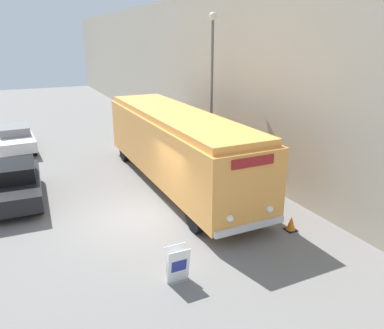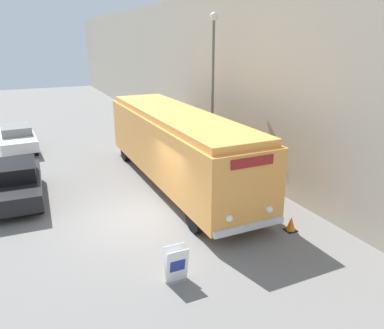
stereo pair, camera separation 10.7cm
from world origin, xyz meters
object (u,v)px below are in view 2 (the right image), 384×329
(sign_board, at_px, (176,265))
(streetlamp, at_px, (213,72))
(parked_car_near, at_px, (14,182))
(parked_car_mid, at_px, (17,137))
(traffic_cone, at_px, (291,224))
(vintage_bus, at_px, (177,144))

(sign_board, bearing_deg, streetlamp, 56.47)
(streetlamp, bearing_deg, sign_board, -123.53)
(parked_car_near, relative_size, parked_car_mid, 0.94)
(sign_board, height_order, parked_car_mid, parked_car_mid)
(streetlamp, relative_size, traffic_cone, 14.27)
(vintage_bus, bearing_deg, sign_board, -113.27)
(sign_board, xyz_separation_m, parked_car_near, (-3.66, 7.36, 0.28))
(streetlamp, bearing_deg, vintage_bus, -148.79)
(traffic_cone, bearing_deg, vintage_bus, 107.61)
(streetlamp, xyz_separation_m, traffic_cone, (-0.73, -6.94, -4.30))
(streetlamp, relative_size, parked_car_mid, 1.49)
(parked_car_mid, relative_size, traffic_cone, 9.60)
(vintage_bus, height_order, streetlamp, streetlamp)
(sign_board, bearing_deg, parked_car_near, 116.44)
(parked_car_near, xyz_separation_m, traffic_cone, (8.12, -6.48, -0.52))
(streetlamp, bearing_deg, parked_car_mid, 139.71)
(parked_car_mid, bearing_deg, parked_car_near, -94.40)
(sign_board, relative_size, traffic_cone, 1.97)
(vintage_bus, distance_m, parked_car_near, 6.55)
(sign_board, xyz_separation_m, traffic_cone, (4.46, 0.88, -0.23))
(parked_car_near, distance_m, traffic_cone, 10.40)
(streetlamp, xyz_separation_m, parked_car_near, (-8.85, -0.47, -3.78))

